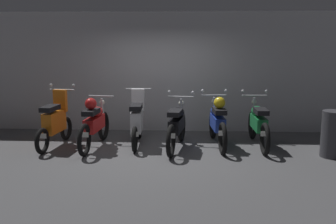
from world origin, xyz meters
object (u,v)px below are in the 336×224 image
motorbike_slot_2 (137,121)px  motorbike_slot_5 (258,123)px  motorbike_slot_4 (217,122)px  motorbike_slot_0 (55,122)px  motorbike_slot_3 (177,125)px  motorbike_slot_1 (94,123)px  trash_bin (333,134)px

motorbike_slot_2 → motorbike_slot_5: (2.59, -0.02, -0.03)m
motorbike_slot_4 → motorbike_slot_5: bearing=0.8°
motorbike_slot_4 → motorbike_slot_5: size_ratio=1.00×
motorbike_slot_0 → motorbike_slot_4: bearing=3.4°
motorbike_slot_2 → motorbike_slot_4: 1.72m
motorbike_slot_3 → motorbike_slot_4: size_ratio=1.00×
motorbike_slot_1 → motorbike_slot_4: bearing=5.9°
motorbike_slot_5 → trash_bin: motorbike_slot_5 is taller
motorbike_slot_0 → motorbike_slot_1: size_ratio=0.86×
motorbike_slot_5 → motorbike_slot_4: bearing=-179.2°
motorbike_slot_3 → motorbike_slot_1: bearing=-179.3°
motorbike_slot_1 → motorbike_slot_5: bearing=4.6°
motorbike_slot_4 → motorbike_slot_5: 0.86m
motorbike_slot_3 → motorbike_slot_5: (1.72, 0.26, 0.00)m
motorbike_slot_1 → motorbike_slot_3: (1.73, 0.02, -0.03)m
motorbike_slot_3 → motorbike_slot_4: bearing=16.0°
motorbike_slot_5 → motorbike_slot_0: bearing=-177.1°
motorbike_slot_5 → trash_bin: (1.31, -0.71, -0.04)m
motorbike_slot_0 → motorbike_slot_3: size_ratio=0.86×
motorbike_slot_1 → trash_bin: bearing=-5.2°
motorbike_slot_4 → motorbike_slot_1: bearing=-174.1°
motorbike_slot_3 → trash_bin: motorbike_slot_3 is taller
motorbike_slot_0 → motorbike_slot_1: motorbike_slot_0 is taller
trash_bin → motorbike_slot_5: bearing=151.5°
motorbike_slot_0 → motorbike_slot_4: motorbike_slot_0 is taller
motorbike_slot_0 → trash_bin: motorbike_slot_0 is taller
trash_bin → motorbike_slot_4: bearing=162.1°
motorbike_slot_2 → motorbike_slot_1: bearing=-160.9°
motorbike_slot_3 → trash_bin: 3.07m
motorbike_slot_1 → motorbike_slot_5: motorbike_slot_5 is taller
motorbike_slot_0 → motorbike_slot_1: 0.86m
motorbike_slot_1 → motorbike_slot_3: size_ratio=1.00×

